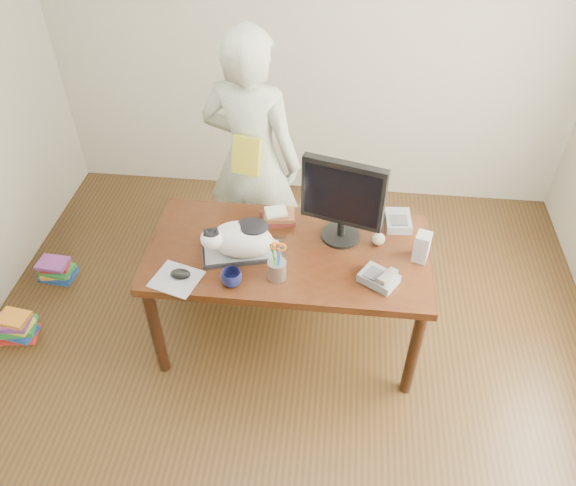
# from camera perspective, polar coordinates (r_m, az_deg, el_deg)

# --- Properties ---
(room) EXTENTS (4.50, 4.50, 4.50)m
(room) POSITION_cam_1_polar(r_m,az_deg,el_deg) (2.34, -1.45, 0.18)
(room) COLOR black
(room) RESTS_ON ground
(desk) EXTENTS (1.60, 0.80, 0.75)m
(desk) POSITION_cam_1_polar(r_m,az_deg,el_deg) (3.34, 0.24, -1.70)
(desk) COLOR black
(desk) RESTS_ON ground
(keyboard) EXTENTS (0.48, 0.28, 0.03)m
(keyboard) POSITION_cam_1_polar(r_m,az_deg,el_deg) (3.15, -4.60, -1.10)
(keyboard) COLOR black
(keyboard) RESTS_ON desk
(cat) EXTENTS (0.44, 0.30, 0.25)m
(cat) POSITION_cam_1_polar(r_m,az_deg,el_deg) (3.07, -4.98, 0.43)
(cat) COLOR white
(cat) RESTS_ON keyboard
(monitor) EXTENTS (0.46, 0.28, 0.53)m
(monitor) POSITION_cam_1_polar(r_m,az_deg,el_deg) (3.09, 5.58, 4.58)
(monitor) COLOR black
(monitor) RESTS_ON desk
(pen_cup) EXTENTS (0.11, 0.11, 0.26)m
(pen_cup) POSITION_cam_1_polar(r_m,az_deg,el_deg) (2.98, -1.13, -2.54)
(pen_cup) COLOR gray
(pen_cup) RESTS_ON desk
(mousepad) EXTENTS (0.29, 0.28, 0.01)m
(mousepad) POSITION_cam_1_polar(r_m,az_deg,el_deg) (3.07, -11.28, -3.61)
(mousepad) COLOR #A0A4AC
(mousepad) RESTS_ON desk
(mouse) EXTENTS (0.13, 0.10, 0.04)m
(mouse) POSITION_cam_1_polar(r_m,az_deg,el_deg) (3.07, -10.88, -3.09)
(mouse) COLOR black
(mouse) RESTS_ON mousepad
(coffee_mug) EXTENTS (0.16, 0.16, 0.09)m
(coffee_mug) POSITION_cam_1_polar(r_m,az_deg,el_deg) (2.98, -5.75, -3.56)
(coffee_mug) COLOR #0D1035
(coffee_mug) RESTS_ON desk
(phone) EXTENTS (0.24, 0.22, 0.09)m
(phone) POSITION_cam_1_polar(r_m,az_deg,el_deg) (3.02, 9.29, -3.53)
(phone) COLOR slate
(phone) RESTS_ON desk
(speaker) EXTENTS (0.10, 0.11, 0.17)m
(speaker) POSITION_cam_1_polar(r_m,az_deg,el_deg) (3.16, 13.45, -0.39)
(speaker) COLOR #A0A0A2
(speaker) RESTS_ON desk
(baseball) EXTENTS (0.07, 0.07, 0.07)m
(baseball) POSITION_cam_1_polar(r_m,az_deg,el_deg) (3.24, 9.19, 0.40)
(baseball) COLOR beige
(baseball) RESTS_ON desk
(book_stack) EXTENTS (0.23, 0.19, 0.08)m
(book_stack) POSITION_cam_1_polar(r_m,az_deg,el_deg) (3.36, -1.02, 2.74)
(book_stack) COLOR #441312
(book_stack) RESTS_ON desk
(calculator) EXTENTS (0.16, 0.20, 0.06)m
(calculator) POSITION_cam_1_polar(r_m,az_deg,el_deg) (3.40, 11.12, 2.22)
(calculator) COLOR slate
(calculator) RESTS_ON desk
(person) EXTENTS (0.73, 0.57, 1.79)m
(person) POSITION_cam_1_polar(r_m,az_deg,el_deg) (3.64, -3.67, 8.25)
(person) COLOR white
(person) RESTS_ON ground
(held_book) EXTENTS (0.19, 0.14, 0.24)m
(held_book) POSITION_cam_1_polar(r_m,az_deg,el_deg) (3.42, -4.22, 8.85)
(held_book) COLOR gold
(held_book) RESTS_ON person
(book_pile_a) EXTENTS (0.27, 0.22, 0.18)m
(book_pile_a) POSITION_cam_1_polar(r_m,az_deg,el_deg) (4.06, -25.89, -7.67)
(book_pile_a) COLOR red
(book_pile_a) RESTS_ON ground
(book_pile_b) EXTENTS (0.26, 0.20, 0.15)m
(book_pile_b) POSITION_cam_1_polar(r_m,az_deg,el_deg) (4.37, -22.46, -2.50)
(book_pile_b) COLOR navy
(book_pile_b) RESTS_ON ground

